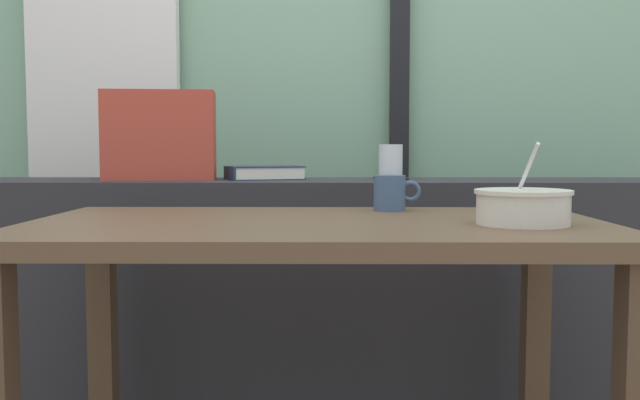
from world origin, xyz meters
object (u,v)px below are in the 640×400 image
breakfast_table (317,276)px  soup_bowl (523,207)px  juice_glass (391,162)px  ceramic_mug (391,193)px  closed_book (264,173)px  coaster_square (390,178)px  throw_pillow (160,136)px

breakfast_table → soup_bowl: 0.44m
breakfast_table → juice_glass: (0.21, 0.66, 0.22)m
breakfast_table → ceramic_mug: (0.17, 0.23, 0.16)m
juice_glass → closed_book: (-0.38, -0.01, -0.03)m
breakfast_table → soup_bowl: bearing=-10.0°
breakfast_table → closed_book: size_ratio=4.69×
coaster_square → soup_bowl: bearing=-75.3°
closed_book → throw_pillow: (-0.30, -0.03, 0.11)m
coaster_square → closed_book: size_ratio=0.40×
closed_book → coaster_square: bearing=1.5°
breakfast_table → throw_pillow: (-0.47, 0.62, 0.30)m
throw_pillow → juice_glass: bearing=3.1°
soup_bowl → ceramic_mug: soup_bowl is taller
juice_glass → throw_pillow: (-0.68, -0.04, 0.08)m
coaster_square → soup_bowl: soup_bowl is taller
juice_glass → ceramic_mug: juice_glass is taller
coaster_square → closed_book: 0.38m
closed_book → soup_bowl: soup_bowl is taller
coaster_square → juice_glass: juice_glass is taller
juice_glass → soup_bowl: bearing=-75.3°
breakfast_table → closed_book: 0.70m
juice_glass → soup_bowl: size_ratio=0.53×
soup_bowl → ceramic_mug: (-0.23, 0.30, 0.01)m
coaster_square → ceramic_mug: 0.43m
throw_pillow → ceramic_mug: 0.77m
closed_book → soup_bowl: (0.57, -0.72, -0.04)m
breakfast_table → juice_glass: juice_glass is taller
breakfast_table → juice_glass: bearing=72.1°
throw_pillow → soup_bowl: (0.87, -0.69, -0.15)m
throw_pillow → breakfast_table: bearing=-52.9°
juice_glass → throw_pillow: 0.69m
breakfast_table → ceramic_mug: 0.33m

